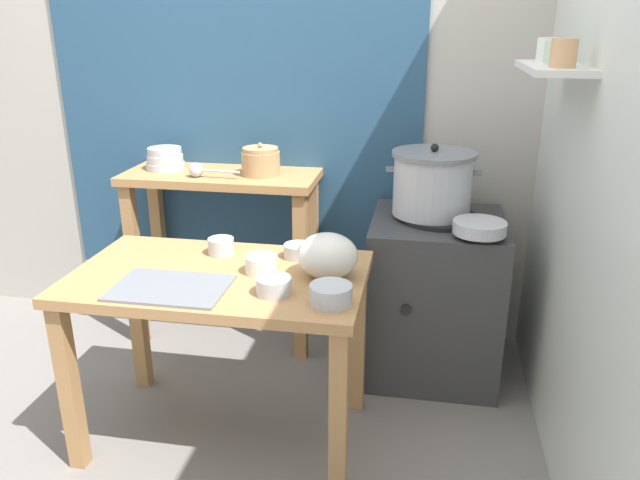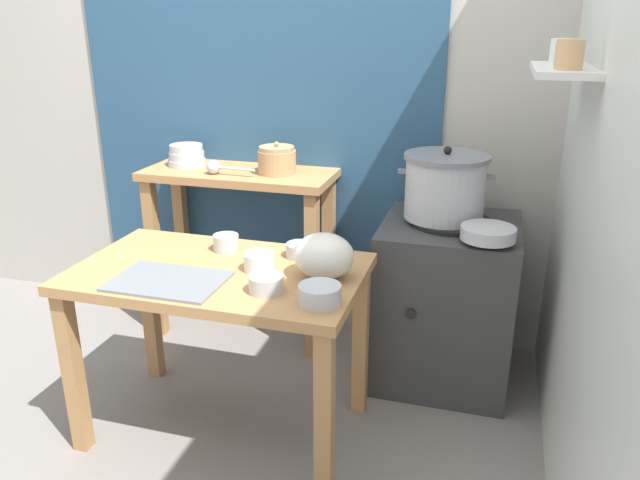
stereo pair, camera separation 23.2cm
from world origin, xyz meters
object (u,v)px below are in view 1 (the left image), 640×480
object	(u,v)px
prep_bowl_2	(331,294)
prep_bowl_3	(261,264)
prep_table	(220,300)
prep_bowl_1	(298,250)
prep_bowl_4	(221,246)
clay_pot	(261,161)
ladle	(198,170)
prep_bowl_0	(274,285)
plastic_bag	(327,256)
stove_block	(434,295)
wide_pan	(480,227)
back_shelf_table	(223,216)
bowl_stack_enamel	(165,159)
steamer_pot	(432,183)
serving_tray	(170,288)

from	to	relation	value
prep_bowl_2	prep_bowl_3	world-z (taller)	prep_bowl_3
prep_table	prep_bowl_1	bearing A→B (deg)	38.15
prep_bowl_4	prep_table	bearing A→B (deg)	-74.35
clay_pot	ladle	bearing A→B (deg)	-161.34
prep_bowl_0	prep_bowl_1	world-z (taller)	prep_bowl_0
ladle	prep_bowl_0	distance (m)	1.04
prep_bowl_2	prep_bowl_4	size ratio (longest dim) A/B	1.38
plastic_bag	prep_bowl_0	size ratio (longest dim) A/B	1.83
ladle	prep_bowl_0	bearing A→B (deg)	-55.43
stove_block	ladle	world-z (taller)	ladle
ladle	prep_bowl_2	xyz separation A→B (m)	(0.79, -0.89, -0.18)
prep_table	wide_pan	world-z (taller)	wide_pan
back_shelf_table	bowl_stack_enamel	distance (m)	0.40
steamer_pot	prep_bowl_3	world-z (taller)	steamer_pot
prep_bowl_3	steamer_pot	bearing A→B (deg)	46.91
prep_table	clay_pot	distance (m)	0.88
bowl_stack_enamel	prep_bowl_2	distance (m)	1.44
plastic_bag	prep_bowl_1	xyz separation A→B (m)	(-0.15, 0.17, -0.05)
plastic_bag	prep_bowl_2	world-z (taller)	plastic_bag
plastic_bag	prep_bowl_0	bearing A→B (deg)	-131.66
plastic_bag	prep_bowl_3	distance (m)	0.26
prep_bowl_2	plastic_bag	bearing A→B (deg)	102.51
prep_table	stove_block	distance (m)	1.08
prep_table	prep_bowl_4	distance (m)	0.25
prep_table	wide_pan	distance (m)	1.09
prep_bowl_0	back_shelf_table	bearing A→B (deg)	118.17
stove_block	prep_bowl_4	size ratio (longest dim) A/B	7.46
clay_pot	prep_bowl_4	distance (m)	0.65
stove_block	bowl_stack_enamel	size ratio (longest dim) A/B	4.10
prep_table	clay_pot	world-z (taller)	clay_pot
prep_bowl_2	wide_pan	bearing A→B (deg)	50.88
clay_pot	prep_bowl_4	size ratio (longest dim) A/B	1.78
back_shelf_table	ladle	bearing A→B (deg)	-129.15
bowl_stack_enamel	prep_table	bearing A→B (deg)	-56.31
prep_bowl_2	clay_pot	bearing A→B (deg)	117.14
prep_bowl_3	clay_pot	bearing A→B (deg)	104.94
bowl_stack_enamel	ladle	bearing A→B (deg)	-29.93
plastic_bag	back_shelf_table	bearing A→B (deg)	130.88
steamer_pot	clay_pot	bearing A→B (deg)	172.39
prep_bowl_2	prep_bowl_3	xyz separation A→B (m)	(-0.30, 0.21, 0.00)
steamer_pot	ladle	size ratio (longest dim) A/B	1.63
bowl_stack_enamel	ladle	distance (m)	0.25
serving_tray	wide_pan	xyz separation A→B (m)	(1.09, 0.62, 0.08)
back_shelf_table	wide_pan	size ratio (longest dim) A/B	4.37
stove_block	prep_bowl_0	xyz separation A→B (m)	(-0.57, -0.81, 0.37)
prep_bowl_1	bowl_stack_enamel	bearing A→B (deg)	142.52
wide_pan	back_shelf_table	bearing A→B (deg)	164.32
serving_tray	prep_bowl_4	world-z (taller)	prep_bowl_4
back_shelf_table	plastic_bag	size ratio (longest dim) A/B	4.28
prep_bowl_3	back_shelf_table	bearing A→B (deg)	118.18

